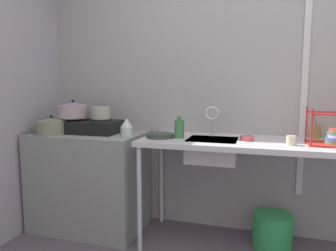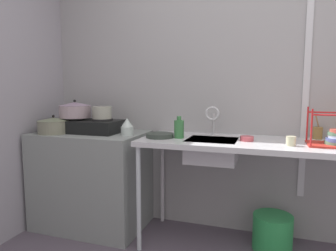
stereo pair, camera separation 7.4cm
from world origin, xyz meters
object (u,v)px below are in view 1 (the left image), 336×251
object	(u,v)px
pot_on_left_burner	(73,110)
utensil_jar	(316,132)
sink_basin	(212,150)
faucet	(212,116)
cup_by_rack	(291,140)
small_bowl_on_drainboard	(247,138)
pot_on_right_burner	(101,113)
frying_pan	(160,135)
pot_beside_stove	(52,126)
bucket_on_floor	(272,231)
bottle_by_sink	(179,129)
stove	(87,126)
percolator	(127,127)

from	to	relation	value
pot_on_left_burner	utensil_jar	distance (m)	2.07
sink_basin	utensil_jar	world-z (taller)	utensil_jar
faucet	cup_by_rack	xyz separation A→B (m)	(0.59, -0.25, -0.13)
utensil_jar	small_bowl_on_drainboard	bearing A→B (deg)	-152.72
pot_on_right_burner	faucet	world-z (taller)	faucet
sink_basin	frying_pan	distance (m)	0.43
faucet	pot_beside_stove	bearing A→B (deg)	-168.41
frying_pan	bucket_on_floor	bearing A→B (deg)	8.28
pot_on_left_burner	utensil_jar	xyz separation A→B (m)	(2.04, 0.26, -0.15)
pot_on_right_burner	bottle_by_sink	bearing A→B (deg)	-3.39
frying_pan	utensil_jar	bearing A→B (deg)	15.26
small_bowl_on_drainboard	utensil_jar	size ratio (longest dim) A/B	0.52
stove	pot_on_left_burner	bearing A→B (deg)	180.00
frying_pan	small_bowl_on_drainboard	xyz separation A→B (m)	(0.68, 0.06, 0.00)
pot_on_left_burner	bucket_on_floor	distance (m)	1.97
faucet	frying_pan	world-z (taller)	faucet
cup_by_rack	sink_basin	bearing A→B (deg)	170.99
bucket_on_floor	stove	bearing A→B (deg)	-177.76
pot_on_left_burner	cup_by_rack	size ratio (longest dim) A/B	4.31
pot_on_left_burner	cup_by_rack	bearing A→B (deg)	-3.54
stove	sink_basin	distance (m)	1.13
faucet	small_bowl_on_drainboard	xyz separation A→B (m)	(0.29, -0.14, -0.15)
faucet	cup_by_rack	size ratio (longest dim) A/B	3.77
utensil_jar	faucet	bearing A→B (deg)	-171.21
faucet	frying_pan	xyz separation A→B (m)	(-0.39, -0.20, -0.15)
pot_on_right_burner	sink_basin	distance (m)	1.02
pot_on_left_burner	frying_pan	distance (m)	0.87
stove	utensil_jar	size ratio (longest dim) A/B	3.01
faucet	pot_on_left_burner	bearing A→B (deg)	-173.79
pot_beside_stove	frying_pan	size ratio (longest dim) A/B	1.24
pot_beside_stove	pot_on_right_burner	bearing A→B (deg)	19.69
bottle_by_sink	sink_basin	bearing A→B (deg)	4.19
percolator	small_bowl_on_drainboard	size ratio (longest dim) A/B	1.45
pot_on_right_burner	utensil_jar	xyz separation A→B (m)	(1.77, 0.26, -0.13)
bucket_on_floor	percolator	bearing A→B (deg)	-174.64
pot_beside_stove	utensil_jar	size ratio (longest dim) A/B	1.43
pot_beside_stove	utensil_jar	bearing A→B (deg)	10.55
pot_beside_stove	small_bowl_on_drainboard	distance (m)	1.65
small_bowl_on_drainboard	bucket_on_floor	distance (m)	0.78
sink_basin	utensil_jar	distance (m)	0.84
frying_pan	cup_by_rack	world-z (taller)	cup_by_rack
pot_on_left_burner	percolator	bearing A→B (deg)	-5.18
small_bowl_on_drainboard	sink_basin	bearing A→B (deg)	-176.75
pot_on_right_burner	bucket_on_floor	distance (m)	1.72
pot_on_left_burner	utensil_jar	bearing A→B (deg)	7.24
percolator	bottle_by_sink	distance (m)	0.45
faucet	frying_pan	bearing A→B (deg)	-152.56
pot_beside_stove	sink_basin	size ratio (longest dim) A/B	0.72
pot_on_left_burner	pot_beside_stove	xyz separation A→B (m)	(-0.12, -0.14, -0.13)
percolator	faucet	xyz separation A→B (m)	(0.69, 0.18, 0.10)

